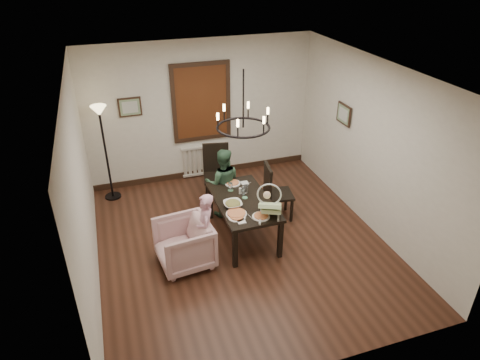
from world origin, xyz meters
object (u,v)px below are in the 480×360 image
seated_man (223,188)px  drinking_glass (243,192)px  chair_far (217,174)px  dining_table (243,204)px  armchair (184,244)px  floor_lamp (106,155)px  chair_right (279,191)px  baby_bouncer (270,204)px  elderly_woman (206,234)px

seated_man → drinking_glass: seated_man is taller
chair_far → seated_man: bearing=-81.4°
dining_table → armchair: (-1.06, -0.39, -0.26)m
dining_table → drinking_glass: drinking_glass is taller
armchair → floor_lamp: (-0.92, 2.36, 0.54)m
chair_right → seated_man: bearing=74.7°
armchair → baby_bouncer: baby_bouncer is taller
chair_right → elderly_woman: size_ratio=1.10×
elderly_woman → drinking_glass: size_ratio=7.71×
baby_bouncer → drinking_glass: bearing=130.9°
elderly_woman → floor_lamp: (-1.26, 2.38, 0.42)m
drinking_glass → chair_far: bearing=97.6°
chair_far → drinking_glass: chair_far is taller
chair_right → floor_lamp: 3.23m
seated_man → baby_bouncer: (0.37, -1.26, 0.35)m
armchair → seated_man: (0.94, 1.13, 0.17)m
chair_far → seated_man: 0.50m
drinking_glass → floor_lamp: 2.74m
chair_far → dining_table: bearing=-74.1°
elderly_woman → floor_lamp: floor_lamp is taller
chair_far → chair_right: 1.25m
elderly_woman → floor_lamp: 2.72m
baby_bouncer → floor_lamp: (-2.24, 2.49, 0.02)m
dining_table → drinking_glass: (0.06, 0.15, 0.15)m
armchair → seated_man: size_ratio=0.75×
seated_man → floor_lamp: 2.27m
dining_table → seated_man: (-0.12, 0.75, -0.09)m
armchair → seated_man: bearing=134.0°
chair_right → floor_lamp: floor_lamp is taller
chair_right → baby_bouncer: size_ratio=1.96×
elderly_woman → drinking_glass: elderly_woman is taller
dining_table → seated_man: seated_man is taller
chair_far → floor_lamp: bearing=170.5°
baby_bouncer → drinking_glass: (-0.20, 0.67, -0.11)m
armchair → floor_lamp: size_ratio=0.44×
dining_table → floor_lamp: (-1.98, 1.98, 0.28)m
armchair → baby_bouncer: 1.42m
chair_right → armchair: 1.99m
chair_right → armchair: chair_right is taller
chair_far → drinking_glass: bearing=-70.7°
chair_far → baby_bouncer: (0.34, -1.76, 0.33)m
chair_right → chair_far: bearing=52.8°
dining_table → armchair: bearing=-160.6°
elderly_woman → baby_bouncer: 1.06m
chair_far → floor_lamp: 2.06m
dining_table → elderly_woman: elderly_woman is taller
armchair → seated_man: 1.48m
chair_far → armchair: size_ratio=1.37×
armchair → elderly_woman: bearing=81.4°
chair_right → drinking_glass: size_ratio=8.46×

